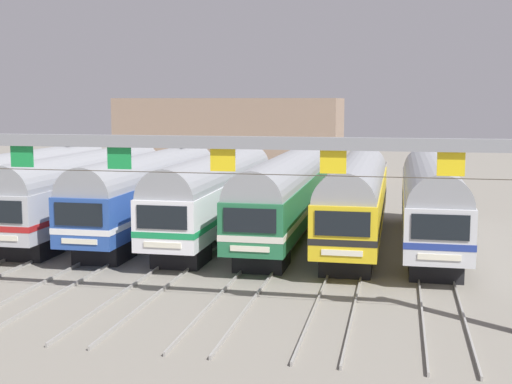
% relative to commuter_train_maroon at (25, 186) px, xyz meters
% --- Properties ---
extents(ground_plane, '(160.00, 160.00, 0.00)m').
position_rel_commuter_train_maroon_xyz_m(ground_plane, '(11.68, 0.00, -2.69)').
color(ground_plane, gray).
extents(track_bed, '(24.87, 70.00, 0.15)m').
position_rel_commuter_train_maroon_xyz_m(track_bed, '(11.68, 17.00, -2.61)').
color(track_bed, gray).
rests_on(track_bed, ground).
extents(commuter_train_maroon, '(2.88, 18.06, 5.05)m').
position_rel_commuter_train_maroon_xyz_m(commuter_train_maroon, '(0.00, 0.00, 0.00)').
color(commuter_train_maroon, maroon).
rests_on(commuter_train_maroon, ground).
extents(commuter_train_stainless, '(2.88, 18.06, 4.77)m').
position_rel_commuter_train_maroon_xyz_m(commuter_train_stainless, '(3.89, -0.00, -0.00)').
color(commuter_train_stainless, '#B2B5BA').
rests_on(commuter_train_stainless, ground).
extents(commuter_train_blue, '(2.88, 18.06, 5.05)m').
position_rel_commuter_train_maroon_xyz_m(commuter_train_blue, '(7.79, 0.00, 0.00)').
color(commuter_train_blue, '#284C9E').
rests_on(commuter_train_blue, ground).
extents(commuter_train_white, '(2.88, 18.06, 4.77)m').
position_rel_commuter_train_maroon_xyz_m(commuter_train_white, '(11.68, -0.00, -0.00)').
color(commuter_train_white, white).
rests_on(commuter_train_white, ground).
extents(commuter_train_green, '(2.88, 18.06, 4.77)m').
position_rel_commuter_train_maroon_xyz_m(commuter_train_green, '(15.58, -0.00, -0.00)').
color(commuter_train_green, '#236B42').
rests_on(commuter_train_green, ground).
extents(commuter_train_yellow, '(2.88, 18.06, 4.77)m').
position_rel_commuter_train_maroon_xyz_m(commuter_train_yellow, '(19.47, -0.00, -0.00)').
color(commuter_train_yellow, gold).
rests_on(commuter_train_yellow, ground).
extents(commuter_train_silver, '(2.88, 18.06, 4.77)m').
position_rel_commuter_train_maroon_xyz_m(commuter_train_silver, '(23.37, -0.00, -0.00)').
color(commuter_train_silver, silver).
rests_on(commuter_train_silver, ground).
extents(catenary_gantry, '(28.61, 0.44, 6.97)m').
position_rel_commuter_train_maroon_xyz_m(catenary_gantry, '(11.68, -13.50, 2.72)').
color(catenary_gantry, gray).
rests_on(catenary_gantry, ground).
extents(maintenance_building, '(22.17, 10.00, 7.94)m').
position_rel_commuter_train_maroon_xyz_m(maintenance_building, '(4.74, 32.49, 1.28)').
color(maintenance_building, gray).
rests_on(maintenance_building, ground).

